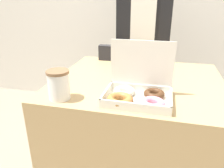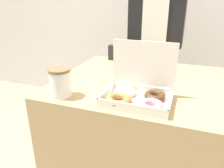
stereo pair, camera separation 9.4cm
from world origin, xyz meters
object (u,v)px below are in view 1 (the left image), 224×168
at_px(donut_box, 137,92).
at_px(person_customer, 143,38).
at_px(coffee_cup, 59,85).
at_px(napkin_holder, 106,53).

distance_m(donut_box, person_customer, 0.87).
relative_size(donut_box, coffee_cup, 2.18).
xyz_separation_m(donut_box, coffee_cup, (-0.33, -0.06, 0.03)).
distance_m(napkin_holder, person_customer, 0.36).
bearing_deg(person_customer, napkin_holder, -130.57).
distance_m(donut_box, coffee_cup, 0.34).
xyz_separation_m(donut_box, person_customer, (-0.07, 0.86, 0.08)).
relative_size(napkin_holder, person_customer, 0.06).
bearing_deg(donut_box, coffee_cup, -169.04).
relative_size(coffee_cup, person_customer, 0.08).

